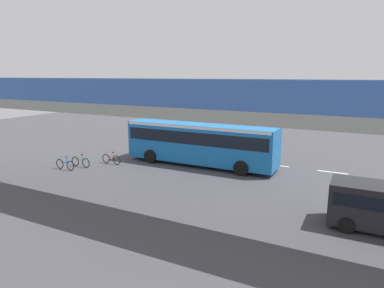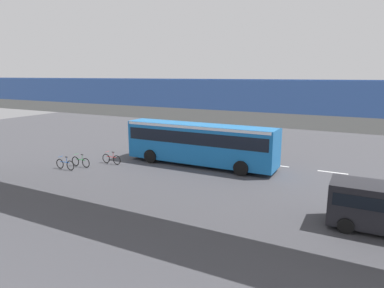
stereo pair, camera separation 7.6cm
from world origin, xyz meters
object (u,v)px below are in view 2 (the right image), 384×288
object	(u,v)px
bicycle_red	(111,159)
traffic_sign	(219,132)
bicycle_blue	(65,164)
pedestrian	(185,141)
bicycle_green	(81,162)
city_bus	(200,140)

from	to	relation	value
bicycle_red	traffic_sign	size ratio (longest dim) A/B	0.63
bicycle_red	bicycle_blue	size ratio (longest dim) A/B	1.00
pedestrian	traffic_sign	xyz separation A→B (m)	(-3.14, -0.44, 1.00)
bicycle_green	bicycle_blue	distance (m)	1.14
bicycle_green	bicycle_red	world-z (taller)	same
bicycle_blue	city_bus	bearing A→B (deg)	-145.05
bicycle_green	bicycle_blue	world-z (taller)	same
bicycle_red	traffic_sign	bearing A→B (deg)	-130.23
bicycle_red	traffic_sign	world-z (taller)	traffic_sign
bicycle_green	pedestrian	distance (m)	9.34
city_bus	pedestrian	distance (m)	5.08
city_bus	bicycle_red	bearing A→B (deg)	25.26
bicycle_green	bicycle_red	bearing A→B (deg)	-131.02
traffic_sign	city_bus	bearing A→B (deg)	93.14
bicycle_green	traffic_sign	distance (m)	11.55
city_bus	bicycle_green	distance (m)	9.05
traffic_sign	pedestrian	bearing A→B (deg)	7.95
city_bus	traffic_sign	world-z (taller)	city_bus
city_bus	traffic_sign	distance (m)	4.12
city_bus	traffic_sign	size ratio (longest dim) A/B	4.12
traffic_sign	bicycle_red	bearing A→B (deg)	49.77
city_bus	bicycle_green	bearing A→B (deg)	31.09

